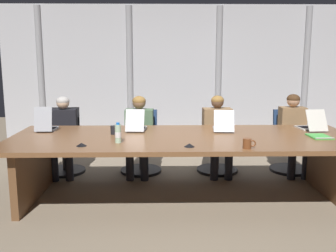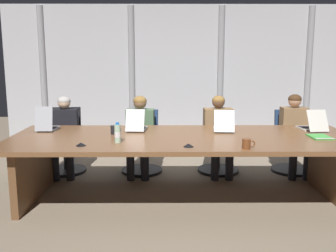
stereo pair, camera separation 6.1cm
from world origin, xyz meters
TOP-DOWN VIEW (x-y plane):
  - ground_plane at (0.00, 0.00)m, footprint 12.70×12.70m
  - conference_table at (0.00, 0.00)m, footprint 4.04×1.49m
  - curtain_backdrop at (-0.00, 2.84)m, footprint 6.35×0.17m
  - laptop_left_end at (-1.70, 0.40)m, footprint 0.22×0.39m
  - laptop_left_mid at (-0.57, 0.39)m, footprint 0.26×0.42m
  - laptop_center at (0.53, 0.36)m, footprint 0.28×0.45m
  - laptop_right_mid at (1.65, 0.39)m, footprint 0.28×0.47m
  - office_chair_left_end at (-1.68, 1.13)m, footprint 0.60×0.60m
  - office_chair_left_mid at (-0.55, 1.13)m, footprint 0.60×0.60m
  - office_chair_center at (0.58, 1.13)m, footprint 0.60×0.60m
  - office_chair_right_mid at (1.67, 1.13)m, footprint 0.60×0.60m
  - person_left_end at (-1.64, 0.97)m, footprint 0.41×0.57m
  - person_left_mid at (-0.57, 0.98)m, footprint 0.42×0.56m
  - person_center at (0.56, 0.98)m, footprint 0.43×0.56m
  - person_right_mid at (1.65, 0.97)m, footprint 0.37×0.55m
  - water_bottle_primary at (-0.72, -0.32)m, footprint 0.07×0.07m
  - coffee_mug_near at (0.62, -0.62)m, footprint 0.13×0.09m
  - coffee_mug_far at (-0.82, 0.14)m, footprint 0.13×0.08m
  - conference_mic_middle at (0.03, -0.53)m, footprint 0.11×0.11m
  - conference_mic_right_side at (-1.09, -0.47)m, footprint 0.11×0.11m
  - spiral_notepad at (1.57, -0.08)m, footprint 0.23×0.31m

SIDE VIEW (x-z plane):
  - ground_plane at x=0.00m, z-range 0.00..0.00m
  - office_chair_right_mid at x=1.67m, z-range -0.11..0.78m
  - office_chair_center at x=0.58m, z-range -0.12..0.78m
  - office_chair_left_mid at x=-0.55m, z-range -0.12..0.78m
  - office_chair_left_end at x=-1.68m, z-range -0.12..0.81m
  - conference_table at x=0.00m, z-range 0.23..0.99m
  - person_left_end at x=-1.64m, z-range 0.07..1.19m
  - person_center at x=0.56m, z-range 0.07..1.20m
  - person_left_mid at x=-0.57m, z-range 0.07..1.20m
  - person_right_mid at x=1.65m, z-range 0.07..1.21m
  - spiral_notepad at x=1.57m, z-range 0.75..0.78m
  - conference_mic_middle at x=0.03m, z-range 0.76..0.79m
  - conference_mic_right_side at x=-1.09m, z-range 0.76..0.79m
  - coffee_mug_near at x=0.62m, z-range 0.76..0.86m
  - coffee_mug_far at x=-0.82m, z-range 0.76..0.86m
  - laptop_center at x=0.53m, z-range 0.67..0.94m
  - laptop_right_mid at x=1.65m, z-range 0.67..0.95m
  - laptop_left_mid at x=-0.57m, z-range 0.67..0.95m
  - laptop_left_end at x=-1.70m, z-range 0.66..0.97m
  - water_bottle_primary at x=-0.72m, z-range 0.75..0.97m
  - curtain_backdrop at x=0.00m, z-range 0.00..2.61m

